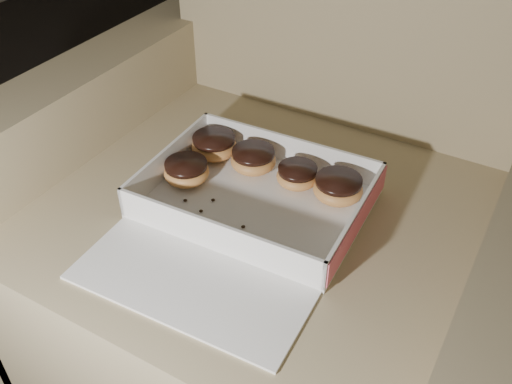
{
  "coord_description": "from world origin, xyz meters",
  "views": [
    {
      "loc": [
        0.72,
        -0.83,
        1.1
      ],
      "look_at": [
        0.33,
        -0.15,
        0.49
      ],
      "focal_mm": 40.0,
      "sensor_mm": 36.0,
      "label": 1
    }
  ],
  "objects": [
    {
      "name": "floor",
      "position": [
        0.0,
        0.0,
        0.0
      ],
      "size": [
        4.5,
        4.5,
        0.0
      ],
      "primitive_type": "plane",
      "color": "black",
      "rests_on": "ground"
    },
    {
      "name": "donut_b",
      "position": [
        0.19,
        -0.07,
        0.49
      ],
      "size": [
        0.09,
        0.09,
        0.04
      ],
      "color": "#CE8D48",
      "rests_on": "bakery_box"
    },
    {
      "name": "donut_e",
      "position": [
        0.37,
        -0.08,
        0.49
      ],
      "size": [
        0.08,
        0.08,
        0.04
      ],
      "color": "#CE8D48",
      "rests_on": "bakery_box"
    },
    {
      "name": "donut_a",
      "position": [
        0.28,
        -0.07,
        0.49
      ],
      "size": [
        0.09,
        0.09,
        0.04
      ],
      "color": "#CE8D48",
      "rests_on": "bakery_box"
    },
    {
      "name": "donut_c",
      "position": [
        0.45,
        -0.08,
        0.49
      ],
      "size": [
        0.09,
        0.09,
        0.04
      ],
      "color": "#CE8D48",
      "rests_on": "bakery_box"
    },
    {
      "name": "crumb_e",
      "position": [
        0.3,
        -0.26,
        0.47
      ],
      "size": [
        0.01,
        0.01,
        0.0
      ],
      "primitive_type": "ellipsoid",
      "color": "black",
      "rests_on": "bakery_box"
    },
    {
      "name": "crumb_b",
      "position": [
        0.27,
        -0.19,
        0.47
      ],
      "size": [
        0.01,
        0.01,
        0.0
      ],
      "primitive_type": "ellipsoid",
      "color": "black",
      "rests_on": "bakery_box"
    },
    {
      "name": "crumb_a",
      "position": [
        0.22,
        -0.22,
        0.47
      ],
      "size": [
        0.01,
        0.01,
        0.0
      ],
      "primitive_type": "ellipsoid",
      "color": "black",
      "rests_on": "bakery_box"
    },
    {
      "name": "donut_d",
      "position": [
        0.19,
        -0.17,
        0.49
      ],
      "size": [
        0.08,
        0.08,
        0.04
      ],
      "color": "#CE8D48",
      "rests_on": "bakery_box"
    },
    {
      "name": "crumb_c",
      "position": [
        0.35,
        -0.23,
        0.47
      ],
      "size": [
        0.01,
        0.01,
        0.0
      ],
      "primitive_type": "ellipsoid",
      "color": "black",
      "rests_on": "bakery_box"
    },
    {
      "name": "crumb_d",
      "position": [
        0.26,
        -0.23,
        0.47
      ],
      "size": [
        0.01,
        0.01,
        0.0
      ],
      "primitive_type": "ellipsoid",
      "color": "black",
      "rests_on": "bakery_box"
    },
    {
      "name": "bakery_box",
      "position": [
        0.34,
        -0.19,
        0.47
      ],
      "size": [
        0.39,
        0.45,
        0.06
      ],
      "rotation": [
        0.0,
        0.0,
        0.04
      ],
      "color": "white",
      "rests_on": "armchair"
    },
    {
      "name": "armchair",
      "position": [
        0.34,
        -0.06,
        0.32
      ],
      "size": [
        0.99,
        0.83,
        1.03
      ],
      "color": "#8F805B",
      "rests_on": "floor"
    }
  ]
}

